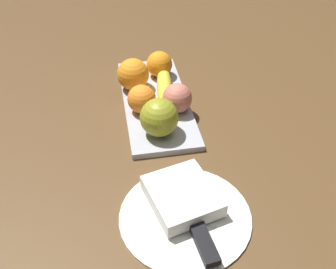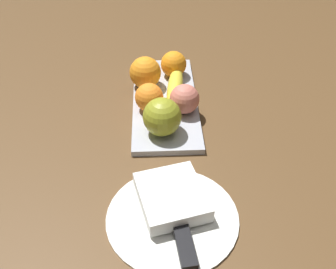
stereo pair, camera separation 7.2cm
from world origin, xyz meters
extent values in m
plane|color=brown|center=(0.00, 0.00, 0.00)|extent=(2.40, 2.40, 0.00)
cube|color=#B0B4BF|center=(-0.02, 0.04, 0.01)|extent=(0.34, 0.14, 0.01)
sphere|color=#969B26|center=(-0.13, 0.05, 0.05)|extent=(0.08, 0.08, 0.08)
ellipsoid|color=yellow|center=(0.00, 0.02, 0.03)|extent=(0.20, 0.06, 0.03)
sphere|color=orange|center=(0.04, 0.08, 0.05)|extent=(0.07, 0.07, 0.07)
sphere|color=orange|center=(0.08, 0.01, 0.04)|extent=(0.06, 0.06, 0.06)
sphere|color=orange|center=(-0.05, 0.07, 0.04)|extent=(0.06, 0.06, 0.06)
sphere|color=#D47563|center=(-0.06, 0.00, 0.04)|extent=(0.06, 0.06, 0.06)
cylinder|color=white|center=(-0.33, 0.04, 0.00)|extent=(0.21, 0.21, 0.01)
cube|color=white|center=(-0.31, 0.04, 0.02)|extent=(0.14, 0.13, 0.03)
cube|color=silver|center=(-0.33, 0.03, 0.01)|extent=(0.15, 0.04, 0.00)
cube|color=black|center=(-0.39, 0.02, 0.01)|extent=(0.09, 0.03, 0.01)
camera|label=1|loc=(-0.71, 0.13, 0.51)|focal=41.26mm
camera|label=2|loc=(-0.72, 0.06, 0.51)|focal=41.26mm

